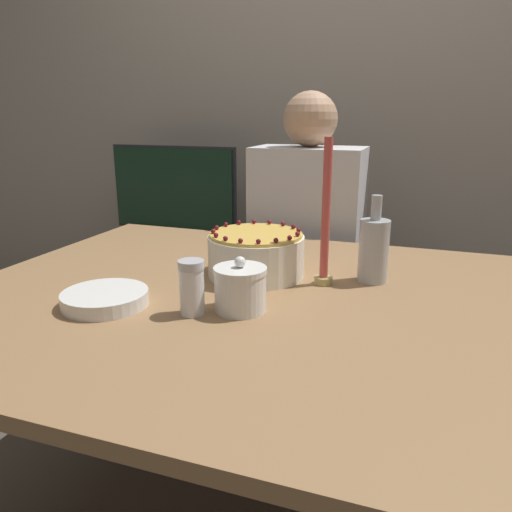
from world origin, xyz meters
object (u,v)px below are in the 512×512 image
Objects in this scene: candle at (325,224)px; tv_monitor at (174,191)px; bottle at (374,249)px; sugar_shaker at (192,287)px; person_man_blue_shirt at (306,278)px; cake at (256,255)px; sugar_bowl at (240,289)px.

candle reaches higher than tv_monitor.
sugar_shaker is at bearing -133.95° from bottle.
bottle is at bearing 28.51° from candle.
bottle is at bearing 118.33° from person_man_blue_shirt.
sugar_shaker is at bearing -98.01° from cake.
bottle is 0.34× the size of tv_monitor.
person_man_blue_shirt reaches higher than tv_monitor.
person_man_blue_shirt is (-0.20, 0.63, -0.36)m from candle.
person_man_blue_shirt reaches higher than sugar_shaker.
sugar_bowl is 0.34× the size of candle.
candle is 0.56× the size of tv_monitor.
sugar_bowl is at bearing -55.77° from tv_monitor.
sugar_bowl is 0.19× the size of tv_monitor.
bottle is 0.71m from person_man_blue_shirt.
bottle is at bearing 50.12° from sugar_bowl.
cake is 0.20× the size of person_man_blue_shirt.
sugar_bowl reaches higher than sugar_shaker.
person_man_blue_shirt is at bearing -23.20° from tv_monitor.
bottle is (0.24, 0.29, 0.03)m from sugar_bowl.
tv_monitor is (-0.71, 1.23, -0.01)m from sugar_shaker.
sugar_bowl is at bearing 30.87° from sugar_shaker.
sugar_bowl is 0.10× the size of person_man_blue_shirt.
cake is 0.30m from bottle.
person_man_blue_shirt reaches higher than bottle.
tv_monitor reaches higher than sugar_bowl.
candle reaches higher than sugar_shaker.
bottle is 0.18× the size of person_man_blue_shirt.
cake is at bearing 81.99° from sugar_shaker.
sugar_bowl is 0.90m from person_man_blue_shirt.
cake is 0.70× the size of candle.
person_man_blue_shirt reaches higher than candle.
tv_monitor is at bearing 120.11° from sugar_shaker.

